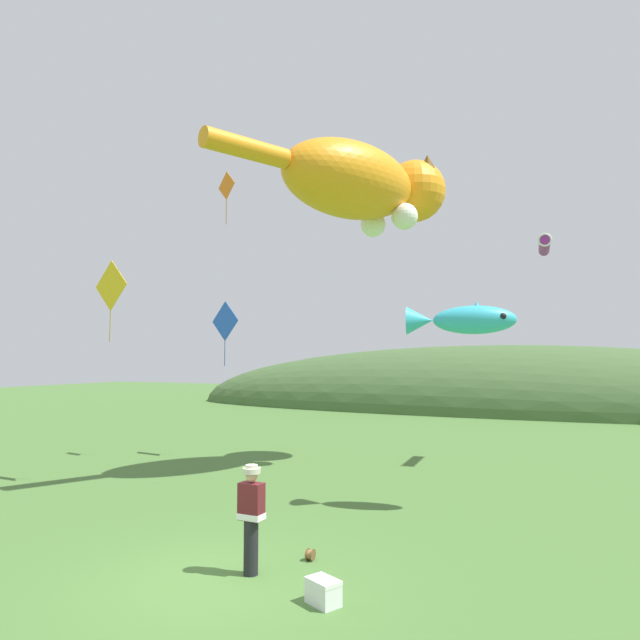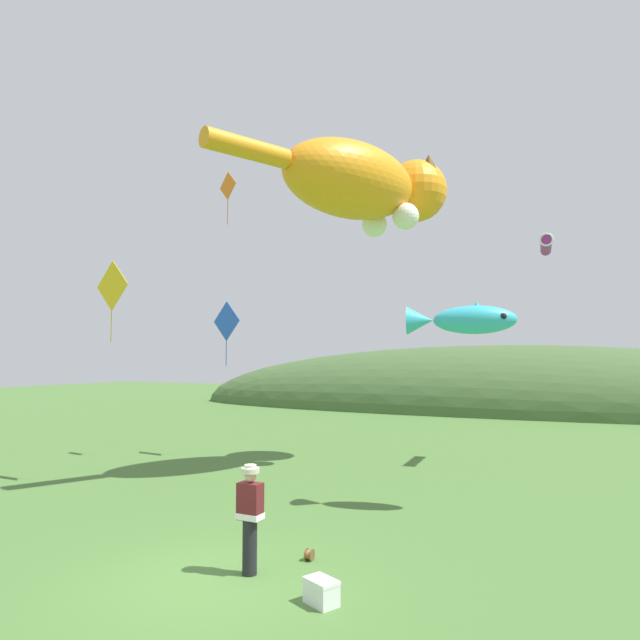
% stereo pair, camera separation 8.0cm
% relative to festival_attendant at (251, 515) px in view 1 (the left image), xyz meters
% --- Properties ---
extents(ground_plane, '(120.00, 120.00, 0.00)m').
position_rel_festival_attendant_xyz_m(ground_plane, '(-0.38, -0.47, -0.95)').
color(ground_plane, '#477033').
extents(distant_hill_ridge, '(50.33, 13.93, 8.98)m').
position_rel_festival_attendant_xyz_m(distant_hill_ridge, '(1.54, 32.55, -0.95)').
color(distant_hill_ridge, '#426033').
rests_on(distant_hill_ridge, ground).
extents(festival_attendant, '(0.43, 0.30, 1.77)m').
position_rel_festival_attendant_xyz_m(festival_attendant, '(0.00, 0.00, 0.00)').
color(festival_attendant, black).
rests_on(festival_attendant, ground).
extents(kite_spool, '(0.12, 0.20, 0.20)m').
position_rel_festival_attendant_xyz_m(kite_spool, '(0.60, 1.00, -0.85)').
color(kite_spool, olive).
rests_on(kite_spool, ground).
extents(picnic_cooler, '(0.58, 0.51, 0.36)m').
position_rel_festival_attendant_xyz_m(picnic_cooler, '(1.55, -0.54, -0.77)').
color(picnic_cooler, white).
rests_on(picnic_cooler, ground).
extents(kite_giant_cat, '(4.96, 8.70, 2.85)m').
position_rel_festival_attendant_xyz_m(kite_giant_cat, '(-1.27, 8.96, 8.25)').
color(kite_giant_cat, orange).
extents(kite_fish_windsock, '(2.63, 1.22, 0.78)m').
position_rel_festival_attendant_xyz_m(kite_fish_windsock, '(2.46, 5.40, 3.50)').
color(kite_fish_windsock, '#33B2CC').
extents(kite_tube_streamer, '(0.54, 2.07, 0.44)m').
position_rel_festival_attendant_xyz_m(kite_tube_streamer, '(3.97, 12.18, 6.39)').
color(kite_tube_streamer, '#8C268C').
extents(kite_diamond_blue, '(1.41, 0.42, 2.37)m').
position_rel_festival_attendant_xyz_m(kite_diamond_blue, '(-6.85, 9.25, 3.94)').
color(kite_diamond_blue, blue).
extents(kite_diamond_orange, '(0.97, 0.41, 1.94)m').
position_rel_festival_attendant_xyz_m(kite_diamond_orange, '(-6.48, 8.69, 8.80)').
color(kite_diamond_orange, orange).
extents(kite_diamond_gold, '(1.46, 0.28, 2.38)m').
position_rel_festival_attendant_xyz_m(kite_diamond_gold, '(-7.36, 4.15, 4.69)').
color(kite_diamond_gold, yellow).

